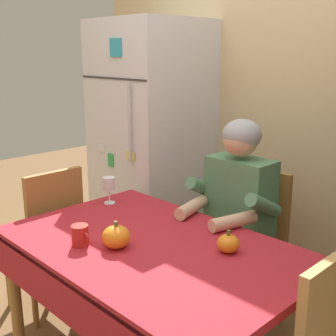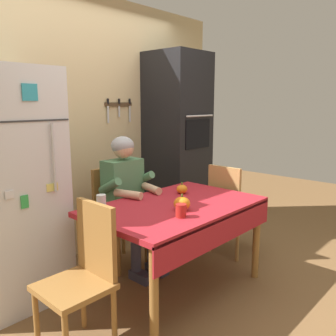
{
  "view_description": "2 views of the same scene",
  "coord_description": "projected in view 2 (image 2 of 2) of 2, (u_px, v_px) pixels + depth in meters",
  "views": [
    {
      "loc": [
        1.36,
        -1.14,
        1.59
      ],
      "look_at": [
        -0.08,
        0.28,
        1.05
      ],
      "focal_mm": 46.93,
      "sensor_mm": 36.0,
      "label": 1
    },
    {
      "loc": [
        -2.05,
        -1.7,
        1.54
      ],
      "look_at": [
        -0.02,
        0.16,
        1.03
      ],
      "focal_mm": 37.6,
      "sensor_mm": 36.0,
      "label": 2
    }
  ],
  "objects": [
    {
      "name": "pumpkin_medium",
      "position": [
        182.0,
        189.0,
        3.15
      ],
      "size": [
        0.1,
        0.1,
        0.1
      ],
      "color": "orange",
      "rests_on": "dining_table"
    },
    {
      "name": "back_wall_assembly",
      "position": [
        87.0,
        127.0,
        3.59
      ],
      "size": [
        3.7,
        0.13,
        2.6
      ],
      "color": "#D1B784",
      "rests_on": "ground"
    },
    {
      "name": "dining_table",
      "position": [
        178.0,
        215.0,
        2.83
      ],
      "size": [
        1.4,
        0.9,
        0.74
      ],
      "color": "#9E6B33",
      "rests_on": "ground"
    },
    {
      "name": "chair_behind_person",
      "position": [
        115.0,
        212.0,
        3.38
      ],
      "size": [
        0.4,
        0.4,
        0.93
      ],
      "color": "#9E6B33",
      "rests_on": "ground"
    },
    {
      "name": "coffee_mug",
      "position": [
        181.0,
        211.0,
        2.5
      ],
      "size": [
        0.11,
        0.08,
        0.1
      ],
      "color": "#B2231E",
      "rests_on": "dining_table"
    },
    {
      "name": "seated_person",
      "position": [
        128.0,
        192.0,
        3.21
      ],
      "size": [
        0.47,
        0.55,
        1.25
      ],
      "color": "#38384C",
      "rests_on": "ground"
    },
    {
      "name": "chair_right_side",
      "position": [
        229.0,
        206.0,
        3.56
      ],
      "size": [
        0.4,
        0.4,
        0.93
      ],
      "color": "tan",
      "rests_on": "ground"
    },
    {
      "name": "chair_left_side",
      "position": [
        84.0,
        271.0,
        2.19
      ],
      "size": [
        0.4,
        0.4,
        0.93
      ],
      "color": "#9E6B33",
      "rests_on": "ground"
    },
    {
      "name": "wine_glass",
      "position": [
        101.0,
        201.0,
        2.51
      ],
      "size": [
        0.07,
        0.07,
        0.16
      ],
      "color": "white",
      "rests_on": "dining_table"
    },
    {
      "name": "wall_oven",
      "position": [
        177.0,
        145.0,
        4.13
      ],
      "size": [
        0.6,
        0.64,
        2.1
      ],
      "color": "black",
      "rests_on": "ground"
    },
    {
      "name": "refrigerator",
      "position": [
        9.0,
        188.0,
        2.68
      ],
      "size": [
        0.68,
        0.71,
        1.8
      ],
      "color": "silver",
      "rests_on": "ground"
    },
    {
      "name": "ground_plane",
      "position": [
        184.0,
        293.0,
        2.89
      ],
      "size": [
        10.0,
        10.0,
        0.0
      ],
      "primitive_type": "plane",
      "color": "brown",
      "rests_on": "ground"
    },
    {
      "name": "pumpkin_large",
      "position": [
        182.0,
        203.0,
        2.66
      ],
      "size": [
        0.13,
        0.13,
        0.12
      ],
      "color": "orange",
      "rests_on": "dining_table"
    }
  ]
}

